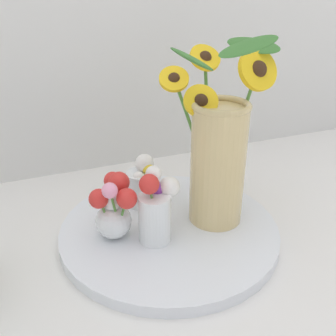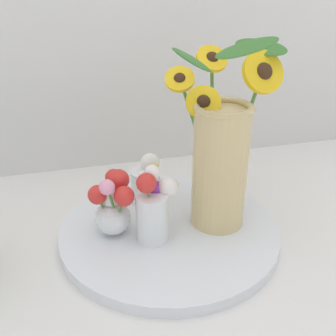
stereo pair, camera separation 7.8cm
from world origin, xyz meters
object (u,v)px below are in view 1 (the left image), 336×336
object	(u,v)px
vase_small_back	(142,183)
serving_tray	(168,231)
vase_small_center	(156,208)
mason_jar_sunflowers	(218,152)
vase_bulb_right	(114,208)

from	to	relation	value
vase_small_back	serving_tray	bearing A→B (deg)	-78.75
vase_small_center	vase_small_back	distance (m)	0.14
serving_tray	vase_small_center	size ratio (longest dim) A/B	2.98
vase_small_center	mason_jar_sunflowers	bearing A→B (deg)	10.54
serving_tray	vase_small_back	world-z (taller)	vase_small_back
mason_jar_sunflowers	vase_small_center	distance (m)	0.17
serving_tray	vase_bulb_right	xyz separation A→B (m)	(-0.11, 0.01, 0.08)
mason_jar_sunflowers	vase_small_center	world-z (taller)	mason_jar_sunflowers
vase_bulb_right	vase_small_back	distance (m)	0.14
vase_small_center	vase_small_back	world-z (taller)	vase_small_center
vase_small_center	vase_bulb_right	distance (m)	0.08
mason_jar_sunflowers	vase_small_back	bearing A→B (deg)	139.20
vase_small_center	vase_bulb_right	bearing A→B (deg)	154.41
serving_tray	vase_small_center	xyz separation A→B (m)	(-0.04, -0.03, 0.08)
vase_small_center	vase_small_back	bearing A→B (deg)	83.95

